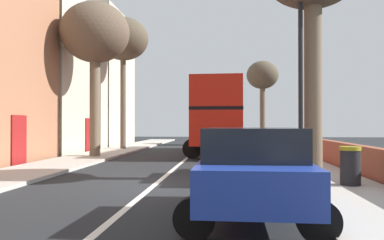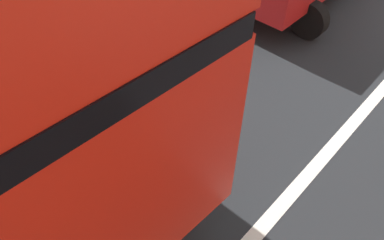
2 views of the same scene
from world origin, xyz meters
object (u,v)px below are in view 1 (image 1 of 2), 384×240
object	(u,v)px
double_decker_bus	(221,114)
litter_bin_right	(350,166)
parked_car_blue_right_0	(251,168)
street_tree_left_0	(123,40)
street_tree_right_3	(262,77)
lamppost_right	(301,57)
street_tree_left_2	(95,35)
parked_car_red_right_4	(241,149)

from	to	relation	value
double_decker_bus	litter_bin_right	distance (m)	12.85
parked_car_blue_right_0	street_tree_left_0	xyz separation A→B (m)	(-7.42, 18.29, 6.42)
parked_car_blue_right_0	street_tree_right_3	distance (m)	25.74
double_decker_bus	lamppost_right	xyz separation A→B (m)	(2.60, -10.70, 1.45)
parked_car_blue_right_0	street_tree_left_2	distance (m)	15.05
street_tree_left_2	street_tree_right_3	xyz separation A→B (m)	(9.61, 13.09, -0.66)
litter_bin_right	street_tree_right_3	bearing A→B (deg)	90.97
parked_car_blue_right_0	parked_car_red_right_4	xyz separation A→B (m)	(0.00, 5.54, -0.02)
parked_car_blue_right_0	street_tree_left_2	bearing A→B (deg)	120.68
parked_car_blue_right_0	street_tree_right_3	size ratio (longest dim) A/B	0.62
litter_bin_right	street_tree_left_2	bearing A→B (deg)	139.35
parked_car_blue_right_0	street_tree_left_0	bearing A→B (deg)	112.09
parked_car_red_right_4	street_tree_left_0	bearing A→B (deg)	120.22
street_tree_left_2	lamppost_right	world-z (taller)	street_tree_left_2
double_decker_bus	litter_bin_right	world-z (taller)	double_decker_bus
street_tree_left_2	lamppost_right	bearing A→B (deg)	-38.15
double_decker_bus	litter_bin_right	size ratio (longest dim) A/B	10.00
street_tree_left_0	street_tree_left_2	bearing A→B (deg)	-87.72
parked_car_red_right_4	litter_bin_right	size ratio (longest dim) A/B	4.41
double_decker_bus	parked_car_blue_right_0	bearing A→B (deg)	-87.10
street_tree_left_0	street_tree_left_2	distance (m)	6.29
parked_car_red_right_4	street_tree_left_2	bearing A→B (deg)	137.60
double_decker_bus	street_tree_right_3	xyz separation A→B (m)	(3.23, 9.45, 3.27)
parked_car_blue_right_0	lamppost_right	distance (m)	6.07
parked_car_blue_right_0	street_tree_right_3	bearing A→B (deg)	84.48
parked_car_red_right_4	lamppost_right	xyz separation A→B (m)	(1.80, -0.50, 2.88)
street_tree_left_2	litter_bin_right	size ratio (longest dim) A/B	7.72
street_tree_left_2	street_tree_right_3	bearing A→B (deg)	53.72
street_tree_right_3	litter_bin_right	size ratio (longest dim) A/B	6.73
parked_car_red_right_4	street_tree_left_2	world-z (taller)	street_tree_left_2
parked_car_blue_right_0	litter_bin_right	distance (m)	4.52
parked_car_red_right_4	lamppost_right	distance (m)	3.43
double_decker_bus	street_tree_left_2	size ratio (longest dim) A/B	1.30
street_tree_left_2	litter_bin_right	bearing A→B (deg)	-40.65
parked_car_blue_right_0	lamppost_right	xyz separation A→B (m)	(1.80, 5.04, 2.86)
lamppost_right	litter_bin_right	distance (m)	3.66
double_decker_bus	street_tree_right_3	bearing A→B (deg)	71.11
parked_car_blue_right_0	street_tree_left_2	world-z (taller)	street_tree_left_2
double_decker_bus	street_tree_left_2	bearing A→B (deg)	-150.24
parked_car_blue_right_0	street_tree_left_0	distance (m)	20.76
parked_car_blue_right_0	litter_bin_right	size ratio (longest dim) A/B	4.15
street_tree_right_3	litter_bin_right	bearing A→B (deg)	-89.03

